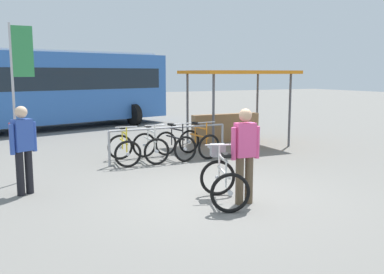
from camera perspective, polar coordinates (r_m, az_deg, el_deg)
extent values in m
plane|color=slate|center=(7.92, 2.79, -7.91)|extent=(80.00, 80.00, 0.00)
cylinder|color=#99999E|center=(10.52, -10.86, -1.58)|extent=(0.06, 0.06, 0.85)
cylinder|color=#99999E|center=(11.77, 4.02, -0.38)|extent=(0.06, 0.06, 0.85)
cylinder|color=#99999E|center=(10.99, -3.01, 1.23)|extent=(3.15, 0.09, 0.05)
torus|color=black|center=(11.32, -9.45, -1.32)|extent=(0.67, 0.19, 0.66)
cylinder|color=#B7B7BC|center=(11.32, -9.45, -1.32)|extent=(0.09, 0.08, 0.08)
torus|color=black|center=(10.33, -8.46, -2.23)|extent=(0.67, 0.19, 0.66)
cylinder|color=#B7B7BC|center=(10.33, -8.46, -2.23)|extent=(0.09, 0.08, 0.08)
cube|color=yellow|center=(10.79, -9.00, -0.58)|extent=(0.17, 0.91, 0.04)
cube|color=yellow|center=(10.71, -8.98, 0.57)|extent=(0.12, 0.61, 0.04)
cylinder|color=yellow|center=(10.96, -9.19, -0.18)|extent=(0.03, 0.03, 0.55)
cube|color=black|center=(10.92, -9.22, 1.25)|extent=(0.15, 0.25, 0.06)
cylinder|color=yellow|center=(10.40, -8.62, -0.41)|extent=(0.03, 0.03, 0.63)
cylinder|color=#B7B7BC|center=(10.35, -8.66, 1.32)|extent=(0.52, 0.10, 0.03)
torus|color=black|center=(11.54, -6.30, -1.07)|extent=(0.66, 0.13, 0.66)
cylinder|color=#B7B7BC|center=(11.54, -6.30, -1.07)|extent=(0.08, 0.07, 0.08)
torus|color=black|center=(10.58, -4.68, -1.92)|extent=(0.66, 0.13, 0.66)
cylinder|color=#B7B7BC|center=(10.58, -4.68, -1.92)|extent=(0.08, 0.07, 0.08)
cube|color=silver|center=(11.02, -5.54, -0.32)|extent=(0.11, 0.92, 0.04)
cube|color=silver|center=(10.94, -5.48, 0.80)|extent=(0.08, 0.61, 0.04)
cylinder|color=silver|center=(11.19, -5.84, 0.06)|extent=(0.03, 0.03, 0.55)
cube|color=black|center=(11.15, -5.86, 1.46)|extent=(0.14, 0.25, 0.06)
cylinder|color=silver|center=(10.64, -4.91, -0.14)|extent=(0.03, 0.03, 0.63)
cylinder|color=#B7B7BC|center=(10.60, -4.93, 1.55)|extent=(0.52, 0.07, 0.03)
torus|color=black|center=(11.77, -3.48, -0.85)|extent=(0.66, 0.13, 0.66)
cylinder|color=#B7B7BC|center=(11.77, -3.48, -0.85)|extent=(0.08, 0.07, 0.08)
torus|color=black|center=(10.90, -0.89, -1.59)|extent=(0.66, 0.13, 0.66)
cylinder|color=#B7B7BC|center=(10.90, -0.89, -1.59)|extent=(0.08, 0.07, 0.08)
cube|color=black|center=(11.29, -2.24, -0.08)|extent=(0.11, 0.92, 0.04)
cube|color=black|center=(11.22, -2.12, 1.03)|extent=(0.08, 0.61, 0.04)
cylinder|color=black|center=(11.44, -2.70, 0.28)|extent=(0.03, 0.03, 0.55)
cube|color=black|center=(11.41, -2.71, 1.65)|extent=(0.14, 0.25, 0.06)
cylinder|color=black|center=(10.95, -1.23, 0.13)|extent=(0.03, 0.03, 0.63)
cylinder|color=#B7B7BC|center=(10.91, -1.23, 1.77)|extent=(0.52, 0.07, 0.03)
torus|color=black|center=(12.07, -0.38, -0.60)|extent=(0.66, 0.12, 0.66)
cylinder|color=#B7B7BC|center=(12.07, -0.38, -0.60)|extent=(0.08, 0.07, 0.08)
torus|color=black|center=(11.21, 2.27, -1.31)|extent=(0.66, 0.12, 0.66)
cylinder|color=#B7B7BC|center=(11.21, 2.27, -1.31)|extent=(0.08, 0.07, 0.08)
cube|color=orange|center=(11.60, 0.90, 0.16)|extent=(0.09, 0.92, 0.04)
cube|color=orange|center=(11.53, 1.03, 1.23)|extent=(0.07, 0.61, 0.04)
cylinder|color=orange|center=(11.75, 0.43, 0.51)|extent=(0.03, 0.03, 0.55)
cube|color=black|center=(11.72, 0.43, 1.84)|extent=(0.13, 0.25, 0.06)
cylinder|color=orange|center=(11.27, 1.94, 0.36)|extent=(0.03, 0.03, 0.63)
cylinder|color=#B7B7BC|center=(11.23, 1.94, 1.96)|extent=(0.52, 0.06, 0.03)
torus|color=black|center=(6.99, 5.07, -7.35)|extent=(0.64, 0.28, 0.66)
cylinder|color=#B7B7BC|center=(6.99, 5.07, -7.35)|extent=(0.10, 0.08, 0.08)
torus|color=black|center=(7.95, 3.41, -5.38)|extent=(0.64, 0.28, 0.66)
cylinder|color=#B7B7BC|center=(7.95, 3.41, -5.38)|extent=(0.10, 0.08, 0.08)
cube|color=silver|center=(7.41, 4.20, -4.62)|extent=(0.34, 0.88, 0.04)
cube|color=silver|center=(7.41, 4.14, -2.84)|extent=(0.24, 0.59, 0.04)
cylinder|color=silver|center=(7.23, 4.51, -4.56)|extent=(0.03, 0.03, 0.55)
cube|color=black|center=(7.17, 4.54, -2.42)|extent=(0.19, 0.27, 0.06)
cylinder|color=silver|center=(7.77, 3.61, -3.34)|extent=(0.03, 0.03, 0.63)
cylinder|color=#B7B7BC|center=(7.71, 3.63, -1.05)|extent=(0.50, 0.20, 0.03)
cube|color=gray|center=(7.87, 3.41, -1.74)|extent=(0.31, 0.28, 0.22)
cylinder|color=brown|center=(7.52, 7.51, -5.62)|extent=(0.14, 0.14, 0.82)
cylinder|color=brown|center=(7.44, 6.29, -5.75)|extent=(0.14, 0.14, 0.82)
cube|color=#E54C8C|center=(7.34, 7.00, -0.38)|extent=(0.36, 0.24, 0.58)
cylinder|color=#E54C8C|center=(7.44, 8.56, -0.69)|extent=(0.09, 0.09, 0.55)
cylinder|color=#E54C8C|center=(7.23, 5.53, -0.89)|extent=(0.09, 0.09, 0.55)
sphere|color=tan|center=(7.29, 7.06, 2.88)|extent=(0.22, 0.22, 0.22)
cylinder|color=black|center=(8.60, -20.70, -4.32)|extent=(0.14, 0.14, 0.82)
cylinder|color=black|center=(8.51, -21.72, -4.51)|extent=(0.14, 0.14, 0.82)
cube|color=#2D4CA5|center=(8.43, -21.46, 0.23)|extent=(0.39, 0.33, 0.58)
cylinder|color=#2D4CA5|center=(8.54, -20.12, 0.06)|extent=(0.09, 0.09, 0.55)
cylinder|color=#2D4CA5|center=(8.31, -22.66, -0.30)|extent=(0.09, 0.09, 0.55)
sphere|color=beige|center=(8.38, -21.62, 3.07)|extent=(0.22, 0.22, 0.22)
cube|color=#B23333|center=(8.56, -22.03, 0.46)|extent=(0.29, 0.24, 0.40)
cube|color=#3366B7|center=(18.20, -18.54, 6.20)|extent=(10.31, 4.82, 2.70)
cube|color=#19232D|center=(18.19, -18.59, 7.30)|extent=(9.54, 4.65, 0.84)
cube|color=silver|center=(18.21, -18.74, 10.57)|extent=(9.28, 4.34, 0.08)
cylinder|color=black|center=(18.73, -7.65, 2.93)|extent=(0.46, 0.93, 0.90)
cylinder|color=black|center=(20.84, -11.51, 3.39)|extent=(0.46, 0.93, 0.90)
cylinder|color=#4C4C51|center=(13.69, -0.60, 3.72)|extent=(0.07, 0.07, 2.20)
cylinder|color=#4C4C51|center=(14.92, 8.60, 4.02)|extent=(0.07, 0.07, 2.20)
cylinder|color=#4C4C51|center=(12.07, 2.84, 3.08)|extent=(0.07, 0.07, 2.20)
cylinder|color=#4C4C51|center=(13.45, 12.77, 3.43)|extent=(0.07, 0.07, 2.20)
cube|color=orange|center=(13.43, 6.10, 8.50)|extent=(3.23, 2.48, 0.10)
cube|color=olive|center=(14.20, 4.46, 1.23)|extent=(2.35, 0.44, 0.90)
cylinder|color=#B2B2B7|center=(9.33, -22.43, 3.95)|extent=(0.05, 0.05, 3.20)
cube|color=#338C4C|center=(9.34, -21.44, 10.46)|extent=(0.40, 0.03, 1.00)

